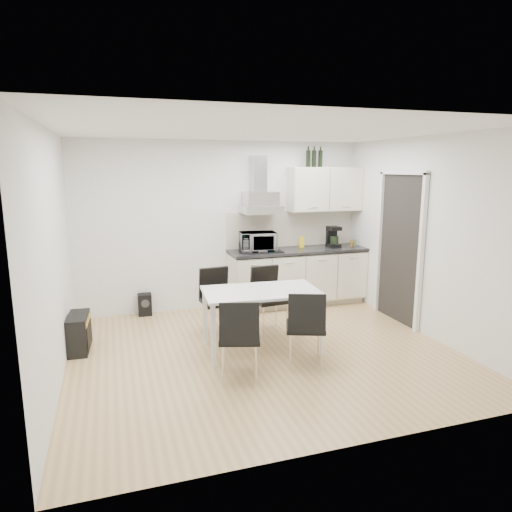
{
  "coord_description": "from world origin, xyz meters",
  "views": [
    {
      "loc": [
        -1.67,
        -4.9,
        2.2
      ],
      "look_at": [
        0.05,
        0.46,
        1.1
      ],
      "focal_mm": 32.0,
      "sensor_mm": 36.0,
      "label": 1
    }
  ],
  "objects_px": {
    "kitchenette": "(299,254)",
    "guitar_amp": "(79,333)",
    "chair_far_right": "(270,300)",
    "chair_far_left": "(219,302)",
    "chair_near_left": "(240,338)",
    "dining_table": "(261,297)",
    "floor_speaker": "(145,304)",
    "chair_near_right": "(305,328)"
  },
  "relations": [
    {
      "from": "kitchenette",
      "to": "chair_near_left",
      "type": "bearing_deg",
      "value": -125.63
    },
    {
      "from": "chair_far_left",
      "to": "chair_far_right",
      "type": "distance_m",
      "value": 0.69
    },
    {
      "from": "kitchenette",
      "to": "dining_table",
      "type": "relative_size",
      "value": 1.77
    },
    {
      "from": "chair_far_left",
      "to": "chair_near_right",
      "type": "bearing_deg",
      "value": 113.69
    },
    {
      "from": "kitchenette",
      "to": "floor_speaker",
      "type": "xyz_separation_m",
      "value": [
        -2.43,
        0.17,
        -0.67
      ]
    },
    {
      "from": "chair_far_right",
      "to": "chair_near_right",
      "type": "relative_size",
      "value": 1.0
    },
    {
      "from": "dining_table",
      "to": "floor_speaker",
      "type": "distance_m",
      "value": 2.24
    },
    {
      "from": "kitchenette",
      "to": "floor_speaker",
      "type": "height_order",
      "value": "kitchenette"
    },
    {
      "from": "kitchenette",
      "to": "chair_far_left",
      "type": "bearing_deg",
      "value": -148.43
    },
    {
      "from": "kitchenette",
      "to": "chair_far_right",
      "type": "distance_m",
      "value": 1.44
    },
    {
      "from": "kitchenette",
      "to": "guitar_amp",
      "type": "xyz_separation_m",
      "value": [
        -3.3,
        -0.99,
        -0.6
      ]
    },
    {
      "from": "floor_speaker",
      "to": "kitchenette",
      "type": "bearing_deg",
      "value": -2.11
    },
    {
      "from": "chair_far_left",
      "to": "kitchenette",
      "type": "bearing_deg",
      "value": -154.05
    },
    {
      "from": "chair_far_right",
      "to": "floor_speaker",
      "type": "distance_m",
      "value": 2.02
    },
    {
      "from": "chair_far_left",
      "to": "chair_near_left",
      "type": "xyz_separation_m",
      "value": [
        -0.08,
        -1.33,
        0.0
      ]
    },
    {
      "from": "dining_table",
      "to": "guitar_amp",
      "type": "bearing_deg",
      "value": 167.19
    },
    {
      "from": "kitchenette",
      "to": "chair_near_right",
      "type": "distance_m",
      "value": 2.39
    },
    {
      "from": "kitchenette",
      "to": "guitar_amp",
      "type": "relative_size",
      "value": 4.54
    },
    {
      "from": "chair_far_right",
      "to": "floor_speaker",
      "type": "relative_size",
      "value": 2.67
    },
    {
      "from": "chair_far_right",
      "to": "chair_near_right",
      "type": "bearing_deg",
      "value": 85.72
    },
    {
      "from": "kitchenette",
      "to": "chair_far_left",
      "type": "relative_size",
      "value": 2.86
    },
    {
      "from": "kitchenette",
      "to": "chair_far_right",
      "type": "relative_size",
      "value": 2.86
    },
    {
      "from": "chair_far_right",
      "to": "chair_near_left",
      "type": "distance_m",
      "value": 1.42
    },
    {
      "from": "chair_far_left",
      "to": "chair_far_right",
      "type": "xyz_separation_m",
      "value": [
        0.68,
        -0.13,
        0.0
      ]
    },
    {
      "from": "chair_near_left",
      "to": "guitar_amp",
      "type": "xyz_separation_m",
      "value": [
        -1.66,
        1.29,
        -0.21
      ]
    },
    {
      "from": "kitchenette",
      "to": "floor_speaker",
      "type": "distance_m",
      "value": 2.53
    },
    {
      "from": "chair_far_left",
      "to": "chair_near_left",
      "type": "height_order",
      "value": "same"
    },
    {
      "from": "chair_far_left",
      "to": "dining_table",
      "type": "bearing_deg",
      "value": 113.26
    },
    {
      "from": "chair_far_left",
      "to": "chair_near_right",
      "type": "height_order",
      "value": "same"
    },
    {
      "from": "chair_far_left",
      "to": "floor_speaker",
      "type": "distance_m",
      "value": 1.45
    },
    {
      "from": "floor_speaker",
      "to": "chair_far_left",
      "type": "bearing_deg",
      "value": -50.03
    },
    {
      "from": "chair_far_right",
      "to": "guitar_amp",
      "type": "height_order",
      "value": "chair_far_right"
    },
    {
      "from": "chair_far_left",
      "to": "floor_speaker",
      "type": "height_order",
      "value": "chair_far_left"
    },
    {
      "from": "dining_table",
      "to": "chair_far_left",
      "type": "xyz_separation_m",
      "value": [
        -0.37,
        0.67,
        -0.23
      ]
    },
    {
      "from": "chair_near_left",
      "to": "guitar_amp",
      "type": "height_order",
      "value": "chair_near_left"
    },
    {
      "from": "dining_table",
      "to": "chair_far_right",
      "type": "bearing_deg",
      "value": 64.35
    },
    {
      "from": "chair_near_right",
      "to": "floor_speaker",
      "type": "bearing_deg",
      "value": 144.25
    },
    {
      "from": "chair_near_left",
      "to": "guitar_amp",
      "type": "relative_size",
      "value": 1.58
    },
    {
      "from": "kitchenette",
      "to": "dining_table",
      "type": "distance_m",
      "value": 2.02
    },
    {
      "from": "kitchenette",
      "to": "floor_speaker",
      "type": "bearing_deg",
      "value": 176.11
    },
    {
      "from": "floor_speaker",
      "to": "dining_table",
      "type": "bearing_deg",
      "value": -53.29
    },
    {
      "from": "kitchenette",
      "to": "chair_far_right",
      "type": "bearing_deg",
      "value": -128.91
    }
  ]
}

